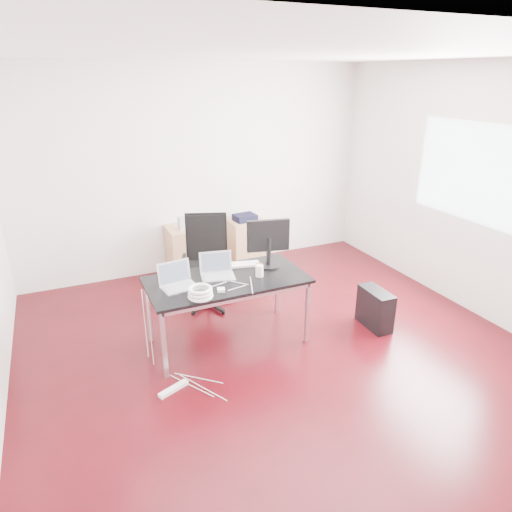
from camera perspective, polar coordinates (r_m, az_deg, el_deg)
name	(u,v)px	position (r m, az deg, el deg)	size (l,w,h in m)	color
room_shell	(284,220)	(4.19, 3.52, 4.54)	(5.00, 5.00, 5.00)	#34050B
desk	(227,283)	(4.62, -3.67, -3.43)	(1.60, 0.80, 0.73)	black
office_chair	(207,257)	(5.49, -6.17, -0.10)	(0.61, 0.63, 1.08)	black
filing_cabinet_left	(187,251)	(6.40, -8.62, 0.56)	(0.50, 0.50, 0.70)	#A17650
filing_cabinet_right	(246,243)	(6.66, -1.29, 1.70)	(0.50, 0.50, 0.70)	#A17650
pc_tower	(375,309)	(5.27, 14.66, -6.37)	(0.20, 0.45, 0.44)	black
wastebasket	(202,262)	(6.55, -6.71, -0.80)	(0.24, 0.24, 0.28)	black
power_strip	(173,389)	(4.32, -10.28, -16.03)	(0.30, 0.06, 0.04)	white
laptop_left	(178,281)	(4.46, -9.76, -3.16)	(0.36, 0.30, 0.23)	silver
laptop_right	(217,271)	(4.64, -4.86, -1.88)	(0.37, 0.31, 0.23)	silver
monitor	(268,241)	(4.80, 1.54, 1.94)	(0.45, 0.26, 0.51)	black
keyboard	(239,265)	(4.89, -2.12, -1.09)	(0.44, 0.14, 0.02)	white
cup_white	(259,271)	(4.62, 0.42, -1.86)	(0.08, 0.08, 0.12)	white
cup_brown	(259,268)	(4.70, 0.43, -1.56)	(0.08, 0.08, 0.10)	#51391B
cable_coil	(200,293)	(4.22, -6.97, -4.57)	(0.24, 0.24, 0.11)	white
power_adapter	(221,290)	(4.34, -4.39, -4.24)	(0.07, 0.07, 0.03)	white
speaker	(182,223)	(6.17, -9.25, 4.05)	(0.09, 0.08, 0.18)	#9E9E9E
navy_garment	(245,217)	(6.50, -1.40, 4.84)	(0.30, 0.24, 0.09)	black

